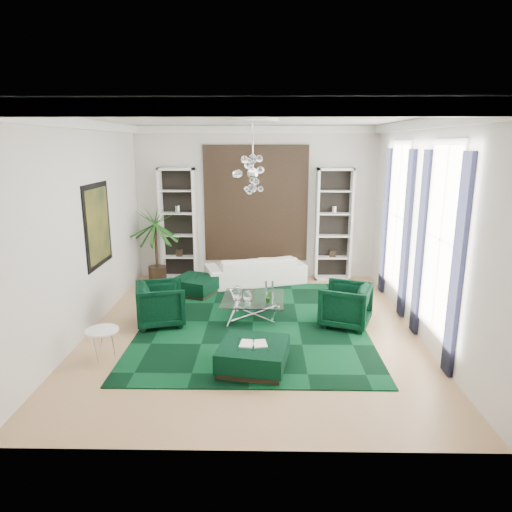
{
  "coord_description": "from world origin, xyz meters",
  "views": [
    {
      "loc": [
        0.2,
        -7.96,
        3.36
      ],
      "look_at": [
        0.06,
        0.5,
        1.28
      ],
      "focal_mm": 32.0,
      "sensor_mm": 36.0,
      "label": 1
    }
  ],
  "objects_px": {
    "armchair_left": "(161,304)",
    "coffee_table": "(253,308)",
    "armchair_right": "(345,305)",
    "side_table": "(103,345)",
    "sofa": "(255,270)",
    "palm": "(156,235)",
    "ottoman_side": "(196,286)",
    "ottoman_front": "(253,356)"
  },
  "relations": [
    {
      "from": "armchair_left",
      "to": "coffee_table",
      "type": "height_order",
      "value": "armchair_left"
    },
    {
      "from": "armchair_right",
      "to": "side_table",
      "type": "distance_m",
      "value": 4.37
    },
    {
      "from": "sofa",
      "to": "palm",
      "type": "height_order",
      "value": "palm"
    },
    {
      "from": "armchair_right",
      "to": "palm",
      "type": "relative_size",
      "value": 0.37
    },
    {
      "from": "sofa",
      "to": "ottoman_side",
      "type": "height_order",
      "value": "sofa"
    },
    {
      "from": "ottoman_front",
      "to": "palm",
      "type": "height_order",
      "value": "palm"
    },
    {
      "from": "coffee_table",
      "to": "side_table",
      "type": "distance_m",
      "value": 2.99
    },
    {
      "from": "sofa",
      "to": "armchair_right",
      "type": "bearing_deg",
      "value": 106.09
    },
    {
      "from": "side_table",
      "to": "ottoman_front",
      "type": "bearing_deg",
      "value": -5.95
    },
    {
      "from": "coffee_table",
      "to": "ottoman_side",
      "type": "xyz_separation_m",
      "value": [
        -1.35,
        1.45,
        -0.01
      ]
    },
    {
      "from": "sofa",
      "to": "coffee_table",
      "type": "xyz_separation_m",
      "value": [
        0.0,
        -2.3,
        -0.14
      ]
    },
    {
      "from": "coffee_table",
      "to": "ottoman_front",
      "type": "bearing_deg",
      "value": -88.64
    },
    {
      "from": "armchair_left",
      "to": "sofa",
      "type": "bearing_deg",
      "value": -48.66
    },
    {
      "from": "coffee_table",
      "to": "palm",
      "type": "xyz_separation_m",
      "value": [
        -2.45,
        2.4,
        0.99
      ]
    },
    {
      "from": "armchair_left",
      "to": "side_table",
      "type": "distance_m",
      "value": 1.62
    },
    {
      "from": "sofa",
      "to": "palm",
      "type": "distance_m",
      "value": 2.6
    },
    {
      "from": "ottoman_side",
      "to": "palm",
      "type": "relative_size",
      "value": 0.38
    },
    {
      "from": "ottoman_front",
      "to": "palm",
      "type": "bearing_deg",
      "value": 119.05
    },
    {
      "from": "sofa",
      "to": "armchair_right",
      "type": "xyz_separation_m",
      "value": [
        1.75,
        -2.65,
        0.06
      ]
    },
    {
      "from": "armchair_right",
      "to": "ottoman_side",
      "type": "bearing_deg",
      "value": -98.65
    },
    {
      "from": "sofa",
      "to": "ottoman_front",
      "type": "bearing_deg",
      "value": 73.3
    },
    {
      "from": "ottoman_front",
      "to": "palm",
      "type": "distance_m",
      "value": 5.24
    },
    {
      "from": "ottoman_side",
      "to": "palm",
      "type": "distance_m",
      "value": 1.76
    },
    {
      "from": "armchair_right",
      "to": "coffee_table",
      "type": "distance_m",
      "value": 1.8
    },
    {
      "from": "sofa",
      "to": "ottoman_side",
      "type": "xyz_separation_m",
      "value": [
        -1.35,
        -0.85,
        -0.15
      ]
    },
    {
      "from": "armchair_right",
      "to": "palm",
      "type": "height_order",
      "value": "palm"
    },
    {
      "from": "ottoman_side",
      "to": "palm",
      "type": "xyz_separation_m",
      "value": [
        -1.1,
        0.95,
        1.0
      ]
    },
    {
      "from": "armchair_right",
      "to": "ottoman_front",
      "type": "height_order",
      "value": "armchair_right"
    },
    {
      "from": "armchair_right",
      "to": "coffee_table",
      "type": "height_order",
      "value": "armchair_right"
    },
    {
      "from": "armchair_right",
      "to": "coffee_table",
      "type": "xyz_separation_m",
      "value": [
        -1.75,
        0.35,
        -0.2
      ]
    },
    {
      "from": "sofa",
      "to": "armchair_right",
      "type": "relative_size",
      "value": 2.68
    },
    {
      "from": "sofa",
      "to": "armchair_left",
      "type": "bearing_deg",
      "value": 39.21
    },
    {
      "from": "coffee_table",
      "to": "palm",
      "type": "distance_m",
      "value": 3.57
    },
    {
      "from": "armchair_left",
      "to": "ottoman_front",
      "type": "height_order",
      "value": "armchair_left"
    },
    {
      "from": "ottoman_side",
      "to": "side_table",
      "type": "distance_m",
      "value": 3.45
    },
    {
      "from": "sofa",
      "to": "ottoman_front",
      "type": "relative_size",
      "value": 2.39
    },
    {
      "from": "coffee_table",
      "to": "ottoman_side",
      "type": "relative_size",
      "value": 1.33
    },
    {
      "from": "sofa",
      "to": "palm",
      "type": "relative_size",
      "value": 1.0
    },
    {
      "from": "palm",
      "to": "armchair_left",
      "type": "bearing_deg",
      "value": -75.72
    },
    {
      "from": "ottoman_front",
      "to": "coffee_table",
      "type": "bearing_deg",
      "value": 91.36
    },
    {
      "from": "sofa",
      "to": "ottoman_side",
      "type": "relative_size",
      "value": 2.66
    },
    {
      "from": "armchair_left",
      "to": "palm",
      "type": "height_order",
      "value": "palm"
    }
  ]
}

